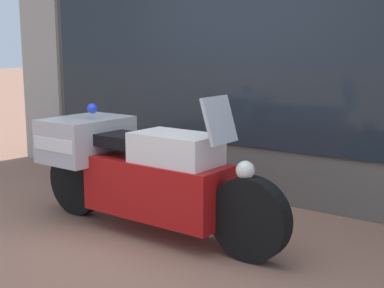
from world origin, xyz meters
TOP-DOWN VIEW (x-y plane):
  - ground_plane at (0.00, 0.00)m, footprint 60.00×60.00m
  - window_display at (0.28, 2.03)m, footprint 5.81×0.30m
  - paramedic_motorcycle at (-0.25, 0.43)m, footprint 2.47×0.76m

SIDE VIEW (x-z plane):
  - ground_plane at x=0.00m, z-range 0.00..0.00m
  - window_display at x=0.28m, z-range -0.51..1.44m
  - paramedic_motorcycle at x=-0.25m, z-range -0.06..1.13m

